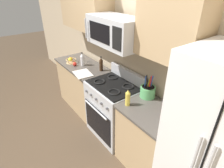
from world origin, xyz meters
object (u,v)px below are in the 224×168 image
at_px(range_oven, 113,109).
at_px(cutting_board, 83,74).
at_px(refrigerator, 219,156).
at_px(bottle_oil, 128,98).
at_px(utensil_crock, 148,91).
at_px(bottle_soy, 101,64).
at_px(apple_loose, 75,64).
at_px(fruit_basket, 71,60).
at_px(bottle_vinegar, 82,59).
at_px(microwave, 115,31).

bearing_deg(range_oven, cutting_board, -162.76).
relative_size(refrigerator, bottle_oil, 7.91).
distance_m(utensil_crock, bottle_soy, 1.04).
distance_m(utensil_crock, cutting_board, 1.16).
xyz_separation_m(refrigerator, bottle_soy, (-2.09, 0.16, 0.11)).
distance_m(refrigerator, apple_loose, 2.54).
bearing_deg(range_oven, fruit_basket, -174.15).
bearing_deg(bottle_vinegar, refrigerator, -0.28).
bearing_deg(range_oven, microwave, 90.00).
relative_size(range_oven, apple_loose, 15.36).
xyz_separation_m(refrigerator, bottle_oil, (-1.06, -0.14, 0.10)).
relative_size(fruit_basket, bottle_oil, 0.84).
bearing_deg(fruit_basket, range_oven, 5.85).
xyz_separation_m(range_oven, refrigerator, (1.55, -0.02, 0.44)).
bearing_deg(bottle_vinegar, range_oven, 0.30).
height_order(range_oven, apple_loose, range_oven).
height_order(utensil_crock, bottle_soy, utensil_crock).
bearing_deg(bottle_vinegar, microwave, 1.90).
bearing_deg(utensil_crock, range_oven, -160.47).
distance_m(range_oven, refrigerator, 1.62).
height_order(microwave, bottle_vinegar, microwave).
height_order(utensil_crock, apple_loose, utensil_crock).
height_order(cutting_board, bottle_vinegar, bottle_vinegar).
bearing_deg(refrigerator, cutting_board, -175.54).
bearing_deg(bottle_oil, refrigerator, 7.38).
distance_m(microwave, bottle_oil, 0.86).
xyz_separation_m(utensil_crock, bottle_vinegar, (-1.43, -0.18, 0.03)).
relative_size(microwave, bottle_vinegar, 3.29).
relative_size(microwave, cutting_board, 2.49).
distance_m(refrigerator, microwave, 1.74).
height_order(range_oven, cutting_board, range_oven).
height_order(range_oven, fruit_basket, range_oven).
xyz_separation_m(utensil_crock, apple_loose, (-1.49, -0.31, -0.05)).
bearing_deg(bottle_soy, refrigerator, -4.28).
height_order(refrigerator, bottle_oil, refrigerator).
xyz_separation_m(apple_loose, cutting_board, (0.39, -0.05, -0.03)).
distance_m(range_oven, cutting_board, 0.77).
bearing_deg(bottle_oil, fruit_basket, 178.80).
xyz_separation_m(microwave, utensil_crock, (0.50, 0.15, -0.70)).
relative_size(microwave, apple_loose, 11.21).
relative_size(bottle_vinegar, bottle_soy, 0.96).
height_order(apple_loose, cutting_board, apple_loose).
bearing_deg(bottle_vinegar, bottle_oil, -6.03).
height_order(refrigerator, microwave, microwave).
xyz_separation_m(fruit_basket, cutting_board, (0.57, -0.07, -0.03)).
xyz_separation_m(bottle_vinegar, bottle_soy, (0.39, 0.14, 0.00)).
relative_size(bottle_soy, bottle_oil, 1.08).
height_order(bottle_soy, bottle_oil, bottle_soy).
bearing_deg(bottle_vinegar, utensil_crock, 7.33).
relative_size(microwave, utensil_crock, 2.37).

